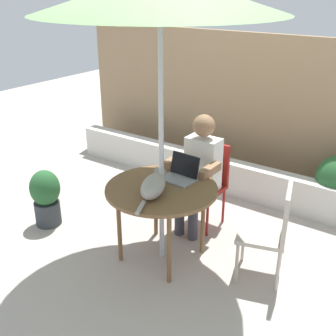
{
  "coord_description": "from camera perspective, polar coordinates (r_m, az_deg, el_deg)",
  "views": [
    {
      "loc": [
        2.0,
        -2.74,
        2.39
      ],
      "look_at": [
        0.0,
        0.1,
        0.87
      ],
      "focal_mm": 45.72,
      "sensor_mm": 36.0,
      "label": 1
    }
  ],
  "objects": [
    {
      "name": "ground_plane",
      "position": [
        4.15,
        -0.81,
        -11.58
      ],
      "size": [
        14.0,
        14.0,
        0.0
      ],
      "primitive_type": "plane",
      "color": "#ADA399"
    },
    {
      "name": "fence_back",
      "position": [
        5.47,
        12.48,
        7.49
      ],
      "size": [
        5.42,
        0.08,
        1.84
      ],
      "primitive_type": "cube",
      "color": "#937756",
      "rests_on": "ground"
    },
    {
      "name": "planter_wall_low",
      "position": [
        5.22,
        9.26,
        -1.45
      ],
      "size": [
        4.88,
        0.2,
        0.41
      ],
      "primitive_type": "cube",
      "color": "beige",
      "rests_on": "ground"
    },
    {
      "name": "patio_table",
      "position": [
        3.8,
        -0.87,
        -3.42
      ],
      "size": [
        1.0,
        1.0,
        0.72
      ],
      "color": "brown",
      "rests_on": "ground"
    },
    {
      "name": "chair_occupied",
      "position": [
        4.48,
        5.18,
        -1.31
      ],
      "size": [
        0.4,
        0.4,
        0.88
      ],
      "color": "maroon",
      "rests_on": "ground"
    },
    {
      "name": "chair_empty",
      "position": [
        3.71,
        13.84,
        -7.61
      ],
      "size": [
        0.5,
        0.5,
        0.88
      ],
      "color": "#B2A899",
      "rests_on": "ground"
    },
    {
      "name": "person_seated",
      "position": [
        4.28,
        4.2,
        0.04
      ],
      "size": [
        0.48,
        0.48,
        1.22
      ],
      "color": "white",
      "rests_on": "ground"
    },
    {
      "name": "laptop",
      "position": [
        3.92,
        1.83,
        -0.52
      ],
      "size": [
        0.31,
        0.26,
        0.21
      ],
      "color": "gray",
      "rests_on": "patio_table"
    },
    {
      "name": "cat",
      "position": [
        3.63,
        -1.88,
        -2.29
      ],
      "size": [
        0.32,
        0.63,
        0.17
      ],
      "color": "gray",
      "rests_on": "patio_table"
    },
    {
      "name": "potted_plant_near_fence",
      "position": [
        5.0,
        21.53,
        -1.99
      ],
      "size": [
        0.46,
        0.46,
        0.69
      ],
      "color": "#33383D",
      "rests_on": "ground"
    },
    {
      "name": "potted_plant_by_chair",
      "position": [
        4.66,
        -15.97,
        -3.64
      ],
      "size": [
        0.31,
        0.31,
        0.62
      ],
      "color": "#33383D",
      "rests_on": "ground"
    }
  ]
}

